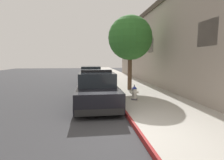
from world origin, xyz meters
TOP-DOWN VIEW (x-y plane):
  - ground_plane at (-4.24, 10.00)m, footprint 29.20×60.00m
  - sidewalk_pavement at (1.76, 10.00)m, footprint 3.52×60.00m
  - curb_painted_edge at (-0.04, 10.00)m, footprint 0.08×60.00m
  - storefront_building at (6.06, 9.39)m, footprint 5.32×24.91m
  - police_cruiser at (-1.09, 3.92)m, footprint 1.94×4.84m
  - parked_car_silver_ahead at (-1.28, 11.39)m, footprint 1.94×4.84m
  - fire_hydrant at (0.79, 3.92)m, footprint 0.44×0.40m
  - street_tree at (1.25, 6.91)m, footprint 2.87×2.87m

SIDE VIEW (x-z plane):
  - ground_plane at x=-4.24m, z-range -0.20..0.00m
  - sidewalk_pavement at x=1.76m, z-range 0.00..0.16m
  - curb_painted_edge at x=-0.04m, z-range 0.00..0.16m
  - fire_hydrant at x=0.79m, z-range 0.13..0.89m
  - parked_car_silver_ahead at x=-1.28m, z-range -0.04..1.52m
  - police_cruiser at x=-1.09m, z-range -0.10..1.58m
  - storefront_building at x=6.06m, z-range 0.01..6.34m
  - street_tree at x=1.25m, z-range 1.13..5.97m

